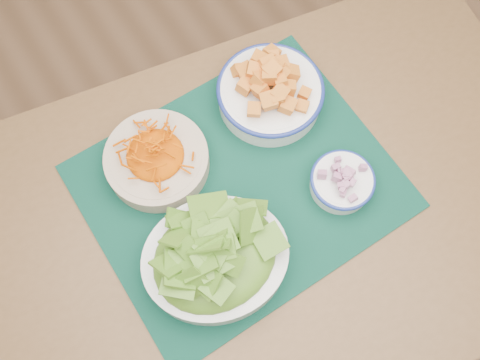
# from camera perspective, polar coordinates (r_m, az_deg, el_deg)

# --- Properties ---
(ground) EXTENTS (4.00, 4.00, 0.00)m
(ground) POSITION_cam_1_polar(r_m,az_deg,el_deg) (1.70, -1.85, -15.37)
(ground) COLOR #9C6F4B
(ground) RESTS_ON ground
(table) EXTENTS (1.23, 0.93, 0.75)m
(table) POSITION_cam_1_polar(r_m,az_deg,el_deg) (1.09, 3.91, -4.50)
(table) COLOR brown
(table) RESTS_ON ground
(placemat) EXTENTS (0.55, 0.45, 0.00)m
(placemat) POSITION_cam_1_polar(r_m,az_deg,el_deg) (1.00, 0.00, -0.65)
(placemat) COLOR black
(placemat) RESTS_ON table
(carrot_bowl) EXTENTS (0.21, 0.21, 0.08)m
(carrot_bowl) POSITION_cam_1_polar(r_m,az_deg,el_deg) (0.99, -8.93, 2.36)
(carrot_bowl) COLOR #C4AE92
(carrot_bowl) RESTS_ON placemat
(squash_bowl) EXTENTS (0.24, 0.24, 0.09)m
(squash_bowl) POSITION_cam_1_polar(r_m,az_deg,el_deg) (1.03, 3.27, 9.57)
(squash_bowl) COLOR white
(squash_bowl) RESTS_ON placemat
(lettuce_bowl) EXTENTS (0.30, 0.28, 0.11)m
(lettuce_bowl) POSITION_cam_1_polar(r_m,az_deg,el_deg) (0.91, -2.66, -8.18)
(lettuce_bowl) COLOR silver
(lettuce_bowl) RESTS_ON placemat
(onion_bowl) EXTENTS (0.12, 0.12, 0.06)m
(onion_bowl) POSITION_cam_1_polar(r_m,az_deg,el_deg) (0.99, 10.87, -0.08)
(onion_bowl) COLOR white
(onion_bowl) RESTS_ON placemat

